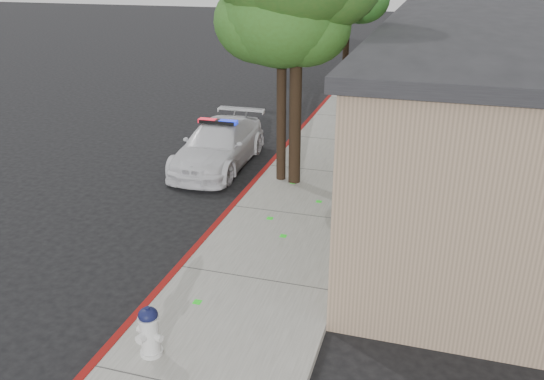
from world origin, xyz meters
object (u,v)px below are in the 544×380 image
Objects in this scene: fire_hydrant at (149,331)px; street_tree_near at (282,19)px; police_car at (219,145)px; clapboard_building at (513,90)px.

fire_hydrant is 8.47m from street_tree_near.
street_tree_near reaches higher than fire_hydrant.
police_car is 0.80× the size of street_tree_near.
clapboard_building reaches higher than fire_hydrant.
street_tree_near is (2.15, -0.86, 3.70)m from police_car.
clapboard_building reaches higher than police_car.
clapboard_building is at bearing 33.28° from street_tree_near.
clapboard_building is at bearing 19.91° from police_car.
fire_hydrant is 0.15× the size of street_tree_near.
clapboard_building is 7.50m from street_tree_near.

